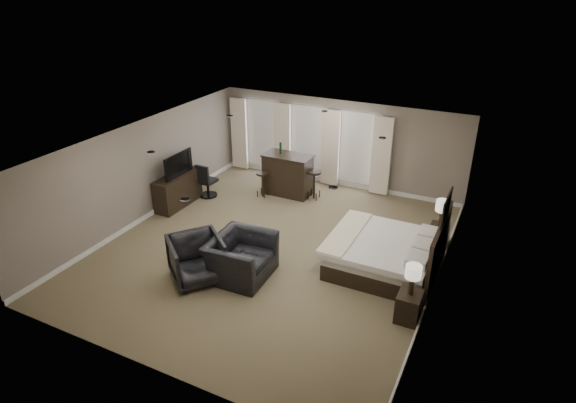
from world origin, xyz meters
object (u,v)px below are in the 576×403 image
at_px(bar_stool_left, 262,184).
at_px(desk_chair, 207,180).
at_px(nightstand_far, 438,237).
at_px(bar_counter, 288,174).
at_px(dresser, 178,190).
at_px(tv, 176,172).
at_px(bed, 386,240).
at_px(bar_stool_right, 314,185).
at_px(lamp_far, 442,214).
at_px(armchair_far, 196,257).
at_px(lamp_near, 412,280).
at_px(armchair_near, 241,251).
at_px(nightstand_near, 409,306).

xyz_separation_m(bar_stool_left, desk_chair, (-1.43, -0.68, 0.13)).
xyz_separation_m(nightstand_far, bar_counter, (-4.52, 1.15, 0.33)).
height_order(dresser, tv, tv).
height_order(bed, desk_chair, bed).
xyz_separation_m(bar_counter, bar_stool_right, (0.81, 0.06, -0.19)).
bearing_deg(nightstand_far, lamp_far, 0.00).
bearing_deg(armchair_far, lamp_far, -11.00).
distance_m(lamp_near, bar_counter, 6.07).
bearing_deg(bar_stool_left, desk_chair, -154.44).
bearing_deg(armchair_near, bed, -61.79).
bearing_deg(armchair_far, bar_counter, 41.81).
xyz_separation_m(nightstand_far, dresser, (-6.92, -0.85, 0.17)).
height_order(nightstand_far, armchair_far, armchair_far).
xyz_separation_m(bed, nightstand_near, (0.89, -1.45, -0.43)).
bearing_deg(lamp_near, lamp_far, 90.00).
xyz_separation_m(bar_stool_left, bar_stool_right, (1.39, 0.53, 0.05)).
xyz_separation_m(dresser, armchair_far, (2.61, -2.73, 0.09)).
height_order(lamp_near, bar_stool_left, lamp_near).
distance_m(nightstand_far, desk_chair, 6.52).
height_order(tv, bar_stool_left, tv).
relative_size(armchair_near, bar_counter, 0.98).
distance_m(tv, desk_chair, 1.04).
bearing_deg(armchair_near, bar_stool_right, -0.52).
relative_size(nightstand_near, lamp_near, 0.93).
distance_m(bed, bar_stool_right, 3.88).
distance_m(lamp_far, dresser, 6.99).
bearing_deg(bar_stool_right, desk_chair, -156.63).
bearing_deg(tv, lamp_far, -83.01).
distance_m(bed, armchair_far, 4.03).
xyz_separation_m(bed, bar_counter, (-3.63, 2.60, -0.11)).
distance_m(lamp_near, dresser, 7.23).
bearing_deg(bed, armchair_far, -148.18).
xyz_separation_m(lamp_near, bar_counter, (-4.52, 4.05, -0.27)).
xyz_separation_m(nightstand_far, armchair_far, (-4.31, -3.58, 0.26)).
distance_m(dresser, armchair_near, 4.01).
distance_m(nightstand_near, dresser, 7.22).
bearing_deg(bed, lamp_near, -58.46).
relative_size(lamp_far, armchair_far, 0.61).
xyz_separation_m(lamp_near, armchair_far, (-4.31, -0.68, -0.34)).
relative_size(lamp_near, desk_chair, 0.61).
xyz_separation_m(nightstand_near, dresser, (-6.92, 2.05, 0.16)).
relative_size(nightstand_near, bar_stool_left, 0.77).
height_order(nightstand_near, lamp_near, lamp_near).
relative_size(bed, armchair_far, 2.09).
bearing_deg(dresser, armchair_far, -46.31).
height_order(nightstand_near, tv, tv).
relative_size(nightstand_far, lamp_near, 0.92).
bearing_deg(bar_stool_left, lamp_far, -7.54).
bearing_deg(lamp_far, lamp_near, -90.00).
height_order(armchair_far, desk_chair, armchair_far).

